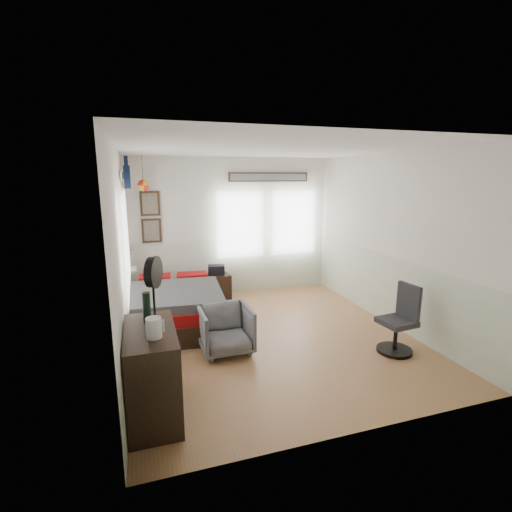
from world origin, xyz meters
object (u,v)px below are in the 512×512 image
Objects in this scene: bed at (175,306)px; nightstand at (217,287)px; armchair at (225,329)px; task_chair at (399,325)px; dresser at (152,373)px.

nightstand is (0.89, 1.05, -0.06)m from bed.
task_chair reaches higher than armchair.
bed is 3.36m from task_chair.
task_chair is at bearing -62.93° from nightstand.
bed is 4.25× the size of nightstand.
nightstand is 3.49m from task_chair.
dresser reaches higher than bed.
armchair is at bearing -104.54° from nightstand.
task_chair reaches higher than nightstand.
task_chair is at bearing 6.89° from dresser.
task_chair reaches higher than dresser.
dresser is (-0.44, -2.27, 0.15)m from bed.
dresser reaches higher than nightstand.
nightstand is at bearing 68.09° from dresser.
dresser is 3.25m from task_chair.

